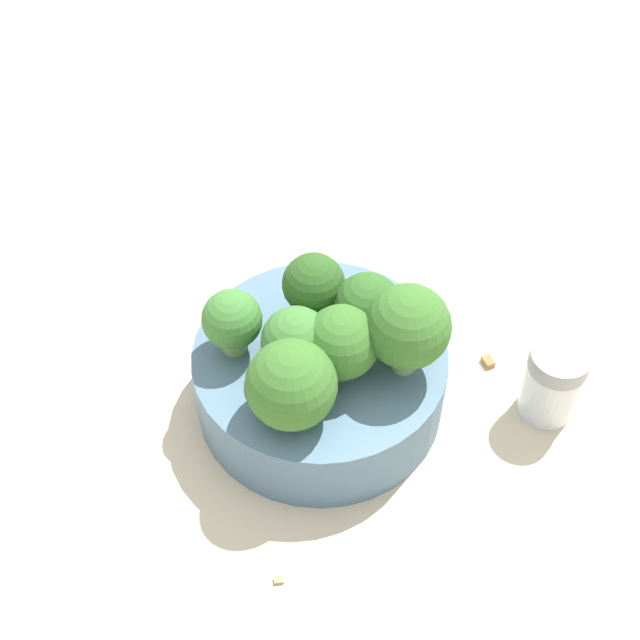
# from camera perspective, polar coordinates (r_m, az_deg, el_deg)

# --- Properties ---
(ground_plane) EXTENTS (3.00, 3.00, 0.00)m
(ground_plane) POSITION_cam_1_polar(r_m,az_deg,el_deg) (0.62, 0.00, -5.20)
(ground_plane) COLOR beige
(bowl) EXTENTS (0.17, 0.17, 0.05)m
(bowl) POSITION_cam_1_polar(r_m,az_deg,el_deg) (0.60, 0.00, -3.72)
(bowl) COLOR slate
(bowl) RESTS_ON ground_plane
(broccoli_floret_0) EXTENTS (0.05, 0.05, 0.05)m
(broccoli_floret_0) POSITION_cam_1_polar(r_m,az_deg,el_deg) (0.55, 1.39, -1.50)
(broccoli_floret_0) COLOR #7A9E5B
(broccoli_floret_0) RESTS_ON bowl
(broccoli_floret_1) EXTENTS (0.04, 0.04, 0.06)m
(broccoli_floret_1) POSITION_cam_1_polar(r_m,az_deg,el_deg) (0.57, -0.41, 2.18)
(broccoli_floret_1) COLOR #8EB770
(broccoli_floret_1) RESTS_ON bowl
(broccoli_floret_2) EXTENTS (0.04, 0.04, 0.05)m
(broccoli_floret_2) POSITION_cam_1_polar(r_m,az_deg,el_deg) (0.56, 3.16, 0.63)
(broccoli_floret_2) COLOR #7A9E5B
(broccoli_floret_2) RESTS_ON bowl
(broccoli_floret_3) EXTENTS (0.04, 0.04, 0.05)m
(broccoli_floret_3) POSITION_cam_1_polar(r_m,az_deg,el_deg) (0.56, -5.64, -0.06)
(broccoli_floret_3) COLOR #7A9E5B
(broccoli_floret_3) RESTS_ON bowl
(broccoli_floret_4) EXTENTS (0.04, 0.04, 0.05)m
(broccoli_floret_4) POSITION_cam_1_polar(r_m,az_deg,el_deg) (0.55, -1.53, -1.44)
(broccoli_floret_4) COLOR #7A9E5B
(broccoli_floret_4) RESTS_ON bowl
(broccoli_floret_5) EXTENTS (0.06, 0.06, 0.06)m
(broccoli_floret_5) POSITION_cam_1_polar(r_m,az_deg,el_deg) (0.53, -1.85, -4.18)
(broccoli_floret_5) COLOR #8EB770
(broccoli_floret_5) RESTS_ON bowl
(broccoli_floret_6) EXTENTS (0.05, 0.05, 0.07)m
(broccoli_floret_6) POSITION_cam_1_polar(r_m,az_deg,el_deg) (0.54, 5.65, -0.49)
(broccoli_floret_6) COLOR #84AD66
(broccoli_floret_6) RESTS_ON bowl
(pepper_shaker) EXTENTS (0.04, 0.04, 0.06)m
(pepper_shaker) POSITION_cam_1_polar(r_m,az_deg,el_deg) (0.61, 14.67, -3.84)
(pepper_shaker) COLOR silver
(pepper_shaker) RESTS_ON ground_plane
(almond_crumb_0) EXTENTS (0.01, 0.01, 0.01)m
(almond_crumb_0) POSITION_cam_1_polar(r_m,az_deg,el_deg) (0.55, -2.65, -16.24)
(almond_crumb_0) COLOR tan
(almond_crumb_0) RESTS_ON ground_plane
(almond_crumb_1) EXTENTS (0.01, 0.01, 0.01)m
(almond_crumb_1) POSITION_cam_1_polar(r_m,az_deg,el_deg) (0.68, 4.09, 1.52)
(almond_crumb_1) COLOR olive
(almond_crumb_1) RESTS_ON ground_plane
(almond_crumb_2) EXTENTS (0.01, 0.01, 0.01)m
(almond_crumb_2) POSITION_cam_1_polar(r_m,az_deg,el_deg) (0.65, 10.74, -2.50)
(almond_crumb_2) COLOR olive
(almond_crumb_2) RESTS_ON ground_plane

